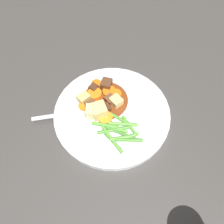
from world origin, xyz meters
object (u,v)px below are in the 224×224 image
Objects in this scene: carrot_slice_4 at (98,105)px; potato_chunk_2 at (93,112)px; carrot_slice_0 at (109,92)px; potato_chunk_3 at (99,110)px; carrot_slice_5 at (95,94)px; fork at (70,113)px; potato_chunk_1 at (84,98)px; potato_chunk_0 at (116,101)px; meat_chunk_4 at (107,84)px; dinner_plate at (112,114)px; carrot_slice_2 at (105,118)px; carrot_slice_3 at (116,94)px; meat_chunk_2 at (94,88)px; carrot_slice_1 at (84,106)px; meat_chunk_3 at (105,108)px; meat_chunk_0 at (92,108)px; carrot_slice_6 at (98,84)px; meat_chunk_1 at (110,100)px.

potato_chunk_2 is (-0.02, 0.02, 0.01)m from carrot_slice_4.
potato_chunk_3 is (-0.05, 0.05, 0.01)m from carrot_slice_0.
carrot_slice_5 reaches higher than fork.
potato_chunk_1 reaches higher than fork.
meat_chunk_4 is at bearing -2.21° from potato_chunk_0.
carrot_slice_4 is 0.72× the size of potato_chunk_3.
dinner_plate is at bearing -164.98° from carrot_slice_5.
fork is (0.01, 0.07, -0.00)m from carrot_slice_4.
carrot_slice_2 is 0.04m from carrot_slice_4.
meat_chunk_2 is at bearing 45.57° from carrot_slice_3.
dinner_plate is at bearing -107.02° from potato_chunk_2.
carrot_slice_5 is at bearing -4.34° from carrot_slice_2.
carrot_slice_3 reaches higher than carrot_slice_2.
carrot_slice_1 is 0.04m from carrot_slice_5.
potato_chunk_0 reaches higher than carrot_slice_5.
potato_chunk_3 is at bearing 73.56° from dinner_plate.
potato_chunk_3 reaches higher than potato_chunk_1.
potato_chunk_3 is 1.41× the size of meat_chunk_3.
fork is (-0.01, 0.11, -0.00)m from carrot_slice_0.
fork is (-0.02, 0.08, -0.00)m from carrot_slice_5.
meat_chunk_4 reaches higher than dinner_plate.
dinner_plate is 9.92× the size of meat_chunk_4.
carrot_slice_0 is 0.97× the size of carrot_slice_2.
meat_chunk_0 is (-0.03, 0.06, 0.01)m from carrot_slice_0.
potato_chunk_1 is (0.02, -0.01, 0.01)m from carrot_slice_1.
carrot_slice_4 is (0.04, 0.00, 0.00)m from carrot_slice_2.
carrot_slice_4 is (0.03, 0.02, 0.01)m from dinner_plate.
carrot_slice_2 is at bearing 132.02° from carrot_slice_3.
carrot_slice_1 is 1.48× the size of meat_chunk_2.
carrot_slice_3 is at bearing -57.57° from meat_chunk_3.
carrot_slice_6 is 0.06m from potato_chunk_1.
potato_chunk_1 is 0.83× the size of potato_chunk_3.
potato_chunk_0 is at bearing -110.26° from carrot_slice_1.
meat_chunk_4 is 0.17× the size of fork.
meat_chunk_0 reaches higher than meat_chunk_1.
carrot_slice_0 is 0.05m from meat_chunk_3.
fork is (-0.02, 0.05, -0.01)m from potato_chunk_1.
meat_chunk_0 is (-0.01, 0.07, 0.00)m from carrot_slice_3.
meat_chunk_0 is 0.08m from meat_chunk_4.
potato_chunk_3 is 0.07m from fork.
meat_chunk_1 is (-0.06, -0.01, 0.00)m from carrot_slice_6.
meat_chunk_1 reaches higher than carrot_slice_4.
carrot_slice_1 is at bearing 30.80° from carrot_slice_2.
potato_chunk_1 is at bearing -19.98° from carrot_slice_1.
carrot_slice_0 is at bearing -66.02° from meat_chunk_0.
carrot_slice_3 is 1.19× the size of meat_chunk_3.
carrot_slice_3 is 0.88× the size of meat_chunk_0.
potato_chunk_1 is at bearing 37.98° from dinner_plate.
potato_chunk_1 is 0.03m from meat_chunk_0.
dinner_plate is 9.04× the size of potato_chunk_2.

